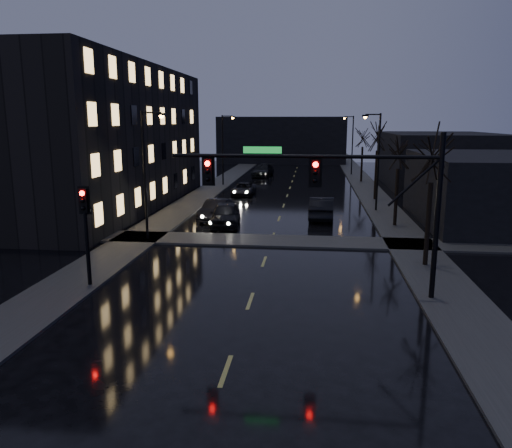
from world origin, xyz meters
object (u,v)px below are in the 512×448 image
(oncoming_car_b, at_px, (216,210))
(oncoming_car_d, at_px, (263,171))
(oncoming_car_a, at_px, (225,214))
(lead_car, at_px, (322,208))
(oncoming_car_c, at_px, (244,189))

(oncoming_car_b, xyz_separation_m, oncoming_car_d, (0.57, 29.78, 0.04))
(oncoming_car_a, xyz_separation_m, lead_car, (6.91, 3.43, 0.01))
(oncoming_car_a, height_order, oncoming_car_c, oncoming_car_a)
(oncoming_car_a, distance_m, oncoming_car_c, 14.90)
(oncoming_car_a, bearing_deg, oncoming_car_b, 111.10)
(oncoming_car_b, relative_size, lead_car, 0.90)
(oncoming_car_a, height_order, lead_car, lead_car)
(oncoming_car_b, distance_m, oncoming_car_d, 29.78)
(oncoming_car_a, relative_size, oncoming_car_d, 0.88)
(oncoming_car_d, xyz_separation_m, lead_car, (7.41, -28.53, 0.04))
(oncoming_car_a, xyz_separation_m, oncoming_car_c, (-0.74, 14.88, -0.21))
(oncoming_car_c, height_order, lead_car, lead_car)
(oncoming_car_a, bearing_deg, oncoming_car_c, 87.69)
(oncoming_car_b, height_order, lead_car, lead_car)
(oncoming_car_a, height_order, oncoming_car_b, oncoming_car_a)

